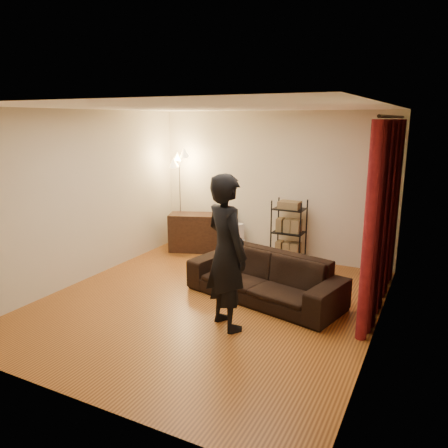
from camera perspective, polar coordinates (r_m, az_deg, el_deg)
The scene contains 14 objects.
floor at distance 6.34m, azimuth -2.06°, elevation -10.19°, with size 5.00×5.00×0.00m, color #9C5C22.
ceiling at distance 5.80m, azimuth -2.30°, elevation 15.01°, with size 5.00×5.00×0.00m, color white.
wall_back at distance 8.17m, azimuth 6.37°, elevation 5.01°, with size 5.00×5.00×0.00m, color beige.
wall_front at distance 4.00m, azimuth -19.83°, elevation -4.76°, with size 5.00×5.00×0.00m, color beige.
wall_left at distance 7.27m, azimuth -17.93°, elevation 3.38°, with size 5.00×5.00×0.00m, color beige.
wall_right at distance 5.24m, azimuth 19.89°, elevation -0.51°, with size 5.00×5.00×0.00m, color beige.
curtain_rod at distance 6.23m, azimuth 21.25°, elevation 12.93°, with size 0.04×0.04×2.65m, color black.
curtain at distance 6.36m, azimuth 20.07°, elevation 1.16°, with size 0.22×2.65×2.55m, color maroon, non-canonical shape.
sofa at distance 6.36m, azimuth 5.27°, elevation -6.93°, with size 2.28×0.89×0.67m, color black.
person at distance 5.32m, azimuth 0.33°, elevation -3.74°, with size 0.71×0.46×1.94m, color black.
media_cabinet at distance 8.62m, azimuth -2.88°, elevation -1.12°, with size 1.27×0.48×0.74m, color black.
storage_boxes at distance 8.43m, azimuth 1.15°, elevation -1.90°, with size 0.37×0.29×0.61m, color silver, non-canonical shape.
wire_shelf at distance 7.86m, azimuth 8.44°, elevation -1.09°, with size 0.53×0.37×1.17m, color black, non-canonical shape.
floor_lamp at distance 8.70m, azimuth -5.74°, elevation 2.98°, with size 0.35×0.35×1.93m, color silver, non-canonical shape.
Camera 1 is at (2.81, -5.07, 2.55)m, focal length 35.00 mm.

